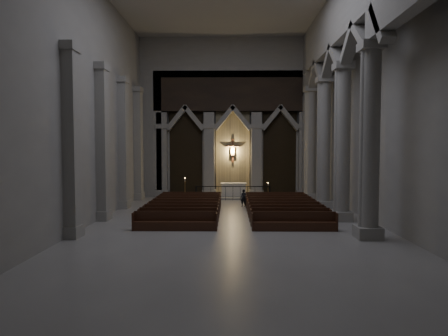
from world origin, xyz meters
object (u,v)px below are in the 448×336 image
(candle_stand_right, at_px, (268,195))
(pews, at_px, (234,211))
(candle_stand_left, at_px, (185,194))
(altar, at_px, (233,189))
(worshipper, at_px, (244,198))
(altar_rail, at_px, (233,191))

(candle_stand_right, xyz_separation_m, pews, (-2.52, -6.66, -0.06))
(candle_stand_left, relative_size, pews, 0.18)
(pews, bearing_deg, altar, 89.59)
(worshipper, bearing_deg, altar_rail, 120.42)
(altar, height_order, altar_rail, altar)
(pews, height_order, worshipper, worshipper)
(worshipper, bearing_deg, candle_stand_left, 163.59)
(altar_rail, relative_size, worshipper, 4.82)
(candle_stand_right, bearing_deg, candle_stand_left, -174.39)
(worshipper, bearing_deg, pews, -83.46)
(candle_stand_left, xyz_separation_m, worshipper, (4.04, -2.74, 0.10))
(candle_stand_left, distance_m, candle_stand_right, 5.92)
(candle_stand_left, bearing_deg, candle_stand_right, 5.61)
(altar, distance_m, altar_rail, 1.39)
(candle_stand_left, bearing_deg, pews, -61.00)
(pews, relative_size, worshipper, 8.42)
(candle_stand_left, distance_m, worshipper, 4.88)
(candle_stand_right, bearing_deg, pews, -110.70)
(pews, bearing_deg, candle_stand_left, 119.00)
(altar, xyz_separation_m, candle_stand_right, (2.46, -1.02, -0.30))
(altar, bearing_deg, pews, -90.41)
(altar_rail, relative_size, candle_stand_right, 4.24)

